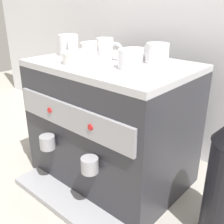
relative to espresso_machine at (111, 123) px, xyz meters
The scene contains 11 objects.
ground_plane 0.24m from the espresso_machine, 90.00° to the left, with size 4.00×4.00×0.00m, color #9E998E.
tiled_backsplash_wall 0.45m from the espresso_machine, 90.00° to the left, with size 2.80×0.03×0.98m, color silver.
espresso_machine is the anchor object (origin of this frame).
ceramic_cup_0 0.35m from the espresso_machine, behind, with size 0.11×0.09×0.08m.
ceramic_cup_1 0.29m from the espresso_machine, 154.20° to the left, with size 0.10×0.06×0.08m.
ceramic_cup_2 0.29m from the espresso_machine, 14.27° to the right, with size 0.10×0.10×0.06m.
ceramic_cup_3 0.32m from the espresso_machine, 37.80° to the left, with size 0.12×0.08×0.07m.
ceramic_bowl_0 0.32m from the espresso_machine, 153.01° to the left, with size 0.12×0.12×0.04m.
ceramic_bowl_1 0.28m from the espresso_machine, 131.30° to the right, with size 0.12×0.12×0.04m.
ceramic_bowl_2 0.28m from the espresso_machine, 82.88° to the left, with size 0.09×0.09×0.04m.
milk_pitcher 0.47m from the espresso_machine, behind, with size 0.09×0.09×0.12m, color #B7B7BC.
Camera 1 is at (0.65, -0.73, 0.69)m, focal length 43.69 mm.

